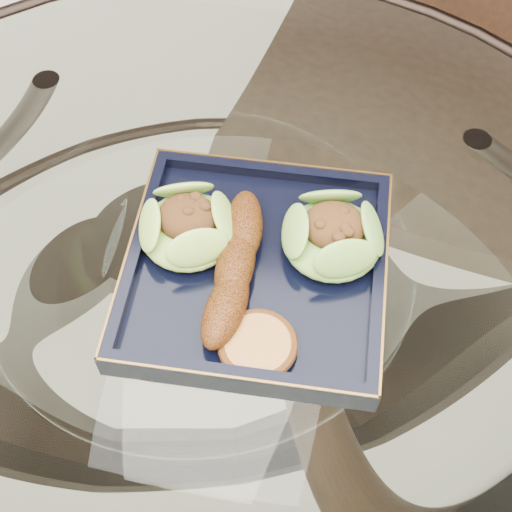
# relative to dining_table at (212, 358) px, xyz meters

# --- Properties ---
(ground) EXTENTS (4.00, 4.00, 0.00)m
(ground) POSITION_rel_dining_table_xyz_m (0.00, 0.00, -0.60)
(ground) COLOR beige
(ground) RESTS_ON ground
(dining_table) EXTENTS (1.13, 1.13, 0.77)m
(dining_table) POSITION_rel_dining_table_xyz_m (0.00, 0.00, 0.00)
(dining_table) COLOR white
(dining_table) RESTS_ON ground
(dining_chair) EXTENTS (0.49, 0.49, 0.97)m
(dining_chair) POSITION_rel_dining_table_xyz_m (0.19, 0.50, -0.05)
(dining_chair) COLOR black
(dining_chair) RESTS_ON ground
(navy_plate) EXTENTS (0.28, 0.28, 0.02)m
(navy_plate) POSITION_rel_dining_table_xyz_m (0.05, 0.03, 0.17)
(navy_plate) COLOR black
(navy_plate) RESTS_ON dining_table
(lettuce_wrap_left) EXTENTS (0.10, 0.10, 0.04)m
(lettuce_wrap_left) POSITION_rel_dining_table_xyz_m (-0.03, 0.05, 0.20)
(lettuce_wrap_left) COLOR #6EA32F
(lettuce_wrap_left) RESTS_ON navy_plate
(lettuce_wrap_right) EXTENTS (0.12, 0.12, 0.04)m
(lettuce_wrap_right) POSITION_rel_dining_table_xyz_m (0.12, 0.07, 0.20)
(lettuce_wrap_right) COLOR #579029
(lettuce_wrap_right) RESTS_ON navy_plate
(roasted_plantain) EXTENTS (0.04, 0.19, 0.04)m
(roasted_plantain) POSITION_rel_dining_table_xyz_m (0.03, 0.01, 0.20)
(roasted_plantain) COLOR #662E0A
(roasted_plantain) RESTS_ON navy_plate
(crumb_patty) EXTENTS (0.08, 0.08, 0.01)m
(crumb_patty) POSITION_rel_dining_table_xyz_m (0.07, -0.07, 0.19)
(crumb_patty) COLOR #BC743E
(crumb_patty) RESTS_ON navy_plate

